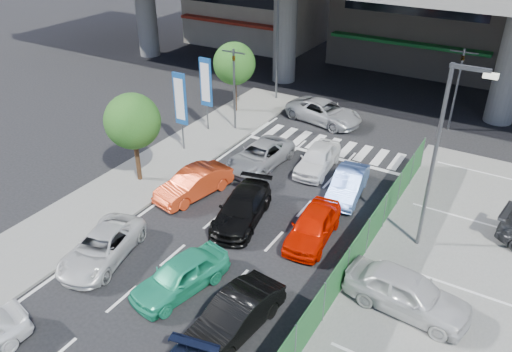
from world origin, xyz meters
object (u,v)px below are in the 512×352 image
Objects in this scene: tree_near at (133,121)px; signboard_near at (180,101)px; traffic_light_left at (234,70)px; signboard_far at (206,84)px; street_lamp_left at (280,34)px; sedan_white_mid_left at (102,247)px; traffic_light_right at (460,69)px; kei_truck_front_right at (348,184)px; traffic_cone at (396,282)px; sedan_white_front_mid at (318,158)px; taxi_orange_right at (313,226)px; crossing_wagon_silver at (324,112)px; sedan_black_mid at (242,208)px; taxi_teal_mid at (180,275)px; hatch_black_mid_right at (235,316)px; taxi_orange_left at (194,183)px; tree_far at (234,64)px; wagon_silver_front_left at (260,156)px; parked_sedan_white at (407,292)px; street_lamp_right at (441,146)px.

signboard_near is at bearing 92.87° from tree_near.
traffic_light_left is 1.93m from signboard_far.
sedan_white_mid_left is at bearing -82.98° from street_lamp_left.
traffic_light_left is 13.63m from traffic_light_right.
kei_truck_front_right is 5.05× the size of traffic_cone.
traffic_light_left is at bearing 157.75° from sedan_white_front_mid.
taxi_orange_right is 0.80× the size of crossing_wagon_silver.
sedan_black_mid is at bearing -67.74° from street_lamp_left.
taxi_teal_mid is 1.00× the size of sedan_white_front_mid.
street_lamp_left is 7.32m from signboard_far.
taxi_orange_left is (-6.55, 6.41, 0.00)m from hatch_black_mid_right.
signboard_far is 1.07× the size of sedan_white_mid_left.
crossing_wagon_silver is at bearing 42.47° from traffic_light_left.
taxi_teal_mid and hatch_black_mid_right have the same top height.
tree_far is 1.04× the size of wagon_silver_front_left.
kei_truck_front_right is at bearing -103.43° from traffic_light_right.
taxi_orange_left is (3.53, -3.70, -2.37)m from signboard_near.
parked_sedan_white is (9.47, -14.13, 0.12)m from crossing_wagon_silver.
taxi_orange_right is at bearing 95.64° from hatch_black_mid_right.
sedan_white_mid_left is 1.08× the size of sedan_white_front_mid.
sedan_black_mid is at bearing -32.81° from signboard_near.
hatch_black_mid_right is at bearing -17.32° from sedan_white_mid_left.
taxi_teal_mid is 0.80× the size of crossing_wagon_silver.
tree_near is at bearing 154.98° from taxi_teal_mid.
traffic_light_right is 11.62m from kei_truck_front_right.
sedan_white_mid_left is (3.89, -16.15, -2.78)m from tree_far.
wagon_silver_front_left is 5.33m from kei_truck_front_right.
street_lamp_left is 1.98× the size of sedan_white_front_mid.
parked_sedan_white is (4.72, -6.29, 0.18)m from kei_truck_front_right.
street_lamp_right is 1.75× the size of sedan_black_mid.
taxi_orange_left is at bearing 141.83° from hatch_black_mid_right.
street_lamp_left is 1.67× the size of tree_near.
sedan_white_front_mid is at bearing 150.01° from street_lamp_right.
wagon_silver_front_left is (5.40, -5.89, -2.75)m from tree_far.
street_lamp_right is 6.31m from kei_truck_front_right.
parked_sedan_white is at bearing -52.70° from sedan_white_front_mid.
taxi_orange_left is at bearing -102.61° from wagon_silver_front_left.
taxi_orange_right is (2.95, 5.46, 0.00)m from taxi_teal_mid.
taxi_orange_right is 4.34m from traffic_cone.
traffic_cone is at bearing 3.66° from taxi_orange_left.
tree_near is (-0.67, -14.00, -1.38)m from street_lamp_left.
taxi_orange_right is 7.04m from wagon_silver_front_left.
crossing_wagon_silver is at bearing 83.96° from sedan_black_mid.
traffic_light_right reaches higher than kei_truck_front_right.
traffic_light_left is 17.42m from parked_sedan_white.
kei_truck_front_right is at bearing 84.60° from taxi_orange_right.
sedan_black_mid is 5.34m from wagon_silver_front_left.
traffic_light_right is 16.79m from sedan_black_mid.
sedan_white_mid_left reaches higher than traffic_cone.
signboard_near reaches higher than taxi_orange_right.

